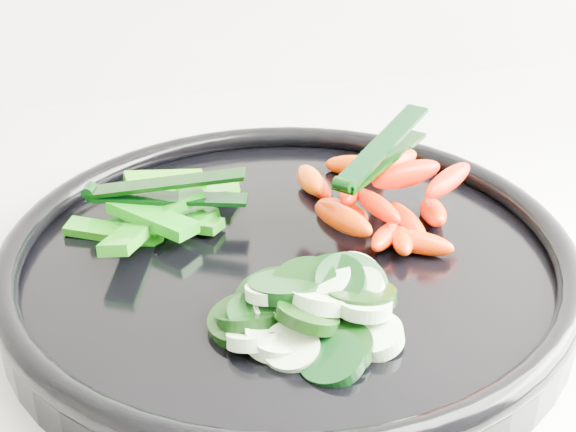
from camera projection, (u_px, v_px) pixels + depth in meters
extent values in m
cylinder|color=black|center=(288.00, 272.00, 0.53)|extent=(0.49, 0.49, 0.02)
torus|color=black|center=(288.00, 248.00, 0.52)|extent=(0.49, 0.49, 0.02)
cylinder|color=black|center=(332.00, 360.00, 0.43)|extent=(0.05, 0.05, 0.02)
cylinder|color=beige|center=(291.00, 348.00, 0.43)|extent=(0.04, 0.04, 0.02)
cylinder|color=black|center=(250.00, 319.00, 0.46)|extent=(0.05, 0.05, 0.03)
cylinder|color=#D9F6C5|center=(253.00, 339.00, 0.44)|extent=(0.03, 0.03, 0.02)
cylinder|color=black|center=(259.00, 321.00, 0.46)|extent=(0.06, 0.06, 0.02)
cylinder|color=beige|center=(278.00, 312.00, 0.46)|extent=(0.04, 0.04, 0.02)
cylinder|color=black|center=(339.00, 349.00, 0.44)|extent=(0.05, 0.05, 0.02)
cylinder|color=#D7F6C5|center=(373.00, 337.00, 0.44)|extent=(0.05, 0.05, 0.02)
cylinder|color=black|center=(272.00, 298.00, 0.48)|extent=(0.06, 0.06, 0.02)
cylinder|color=#D8EFBF|center=(282.00, 309.00, 0.47)|extent=(0.04, 0.04, 0.02)
cylinder|color=black|center=(249.00, 321.00, 0.46)|extent=(0.06, 0.06, 0.02)
cylinder|color=beige|center=(256.00, 320.00, 0.46)|extent=(0.03, 0.03, 0.01)
cylinder|color=black|center=(264.00, 324.00, 0.45)|extent=(0.05, 0.05, 0.02)
cylinder|color=#D5F5C4|center=(275.00, 339.00, 0.44)|extent=(0.05, 0.04, 0.02)
cylinder|color=black|center=(251.00, 325.00, 0.45)|extent=(0.05, 0.05, 0.02)
cylinder|color=#B7D5AB|center=(252.00, 318.00, 0.46)|extent=(0.04, 0.04, 0.02)
cylinder|color=black|center=(329.00, 287.00, 0.47)|extent=(0.05, 0.05, 0.03)
cylinder|color=beige|center=(361.00, 289.00, 0.47)|extent=(0.03, 0.03, 0.02)
cylinder|color=black|center=(284.00, 287.00, 0.47)|extent=(0.05, 0.05, 0.02)
cylinder|color=beige|center=(269.00, 292.00, 0.46)|extent=(0.03, 0.03, 0.01)
cylinder|color=black|center=(307.00, 318.00, 0.44)|extent=(0.04, 0.04, 0.02)
cylinder|color=beige|center=(320.00, 302.00, 0.46)|extent=(0.05, 0.05, 0.03)
cylinder|color=black|center=(351.00, 286.00, 0.47)|extent=(0.06, 0.06, 0.03)
cylinder|color=beige|center=(353.00, 279.00, 0.48)|extent=(0.05, 0.05, 0.03)
cylinder|color=black|center=(304.00, 285.00, 0.47)|extent=(0.06, 0.06, 0.02)
cylinder|color=#CDEBBC|center=(322.00, 282.00, 0.47)|extent=(0.04, 0.04, 0.02)
cylinder|color=black|center=(361.00, 295.00, 0.46)|extent=(0.05, 0.05, 0.02)
cylinder|color=beige|center=(365.00, 307.00, 0.45)|extent=(0.04, 0.04, 0.02)
ellipsoid|color=#FF1200|center=(407.00, 222.00, 0.55)|extent=(0.03, 0.05, 0.02)
ellipsoid|color=#FF2800|center=(385.00, 237.00, 0.53)|extent=(0.04, 0.04, 0.02)
ellipsoid|color=#FF4600|center=(419.00, 243.00, 0.52)|extent=(0.05, 0.04, 0.02)
ellipsoid|color=red|center=(339.00, 210.00, 0.56)|extent=(0.03, 0.04, 0.02)
ellipsoid|color=#FF1400|center=(433.00, 212.00, 0.56)|extent=(0.03, 0.05, 0.03)
ellipsoid|color=#ED5A00|center=(342.00, 211.00, 0.56)|extent=(0.04, 0.05, 0.02)
ellipsoid|color=#FF3600|center=(402.00, 241.00, 0.53)|extent=(0.02, 0.04, 0.02)
ellipsoid|color=#FF3F00|center=(355.00, 166.00, 0.62)|extent=(0.05, 0.05, 0.03)
ellipsoid|color=#FA1E00|center=(314.00, 183.00, 0.60)|extent=(0.03, 0.05, 0.02)
ellipsoid|color=#F73500|center=(343.00, 219.00, 0.52)|extent=(0.04, 0.06, 0.02)
ellipsoid|color=#E92D00|center=(385.00, 167.00, 0.59)|extent=(0.02, 0.05, 0.03)
ellipsoid|color=#E74600|center=(347.00, 187.00, 0.56)|extent=(0.03, 0.04, 0.02)
ellipsoid|color=#FF2900|center=(378.00, 206.00, 0.54)|extent=(0.03, 0.05, 0.02)
ellipsoid|color=#FD3400|center=(351.00, 194.00, 0.55)|extent=(0.03, 0.04, 0.02)
ellipsoid|color=red|center=(381.00, 170.00, 0.59)|extent=(0.05, 0.05, 0.02)
ellipsoid|color=#E91100|center=(406.00, 174.00, 0.55)|extent=(0.05, 0.02, 0.03)
ellipsoid|color=#EE4B00|center=(310.00, 180.00, 0.54)|extent=(0.02, 0.05, 0.02)
ellipsoid|color=#E23C00|center=(390.00, 164.00, 0.56)|extent=(0.05, 0.03, 0.02)
ellipsoid|color=#F52600|center=(448.00, 180.00, 0.54)|extent=(0.05, 0.04, 0.02)
cube|color=#09660C|center=(183.00, 212.00, 0.57)|extent=(0.05, 0.06, 0.02)
cube|color=#14750B|center=(169.00, 221.00, 0.56)|extent=(0.04, 0.05, 0.02)
cube|color=#266E0A|center=(199.00, 193.00, 0.59)|extent=(0.06, 0.05, 0.02)
cube|color=#1C6609|center=(191.00, 224.00, 0.55)|extent=(0.05, 0.04, 0.01)
cube|color=#1C750B|center=(155.00, 216.00, 0.56)|extent=(0.04, 0.07, 0.02)
cube|color=#0D6E0A|center=(97.00, 230.00, 0.55)|extent=(0.05, 0.03, 0.01)
cube|color=#0B740F|center=(132.00, 225.00, 0.55)|extent=(0.06, 0.06, 0.03)
cube|color=#0A700D|center=(165.00, 210.00, 0.55)|extent=(0.06, 0.03, 0.03)
cube|color=#1F6109|center=(127.00, 239.00, 0.52)|extent=(0.04, 0.06, 0.02)
cube|color=#0A700B|center=(152.00, 217.00, 0.54)|extent=(0.06, 0.06, 0.01)
cube|color=#236809|center=(165.00, 181.00, 0.59)|extent=(0.06, 0.03, 0.02)
cylinder|color=black|center=(343.00, 184.00, 0.51)|extent=(0.01, 0.01, 0.01)
cube|color=black|center=(382.00, 160.00, 0.55)|extent=(0.09, 0.09, 0.00)
cube|color=black|center=(383.00, 144.00, 0.55)|extent=(0.09, 0.09, 0.02)
cylinder|color=black|center=(89.00, 190.00, 0.55)|extent=(0.01, 0.01, 0.01)
cube|color=black|center=(168.00, 198.00, 0.55)|extent=(0.11, 0.05, 0.00)
cube|color=black|center=(167.00, 183.00, 0.55)|extent=(0.11, 0.05, 0.02)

